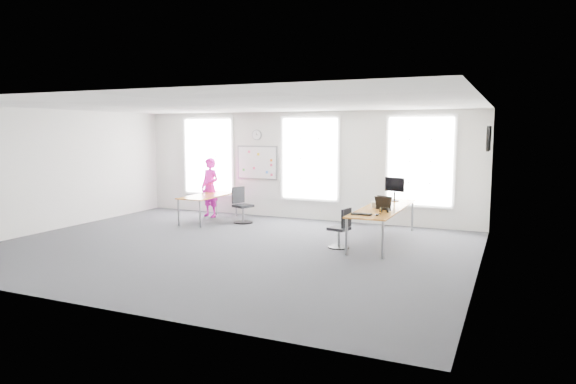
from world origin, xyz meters
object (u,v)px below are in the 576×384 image
at_px(desk_left, 209,197).
at_px(monitor, 395,187).
at_px(person, 210,187).
at_px(chair_left, 242,207).
at_px(chair_right, 341,231).
at_px(desk_right, 383,210).
at_px(headphones, 384,210).
at_px(keyboard, 361,214).

height_order(desk_left, monitor, monitor).
bearing_deg(desk_left, person, 119.37).
xyz_separation_m(chair_left, person, (-1.31, 0.49, 0.43)).
distance_m(chair_left, monitor, 4.12).
height_order(chair_right, chair_left, chair_left).
distance_m(desk_right, monitor, 1.20).
height_order(desk_left, person, person).
relative_size(chair_left, monitor, 1.67).
distance_m(person, monitor, 5.37).
relative_size(desk_left, person, 1.17).
bearing_deg(person, desk_left, -47.17).
relative_size(desk_right, headphones, 16.43).
xyz_separation_m(desk_left, person, (-0.34, 0.61, 0.19)).
xyz_separation_m(chair_right, headphones, (0.84, 0.27, 0.46)).
bearing_deg(person, chair_right, -12.59).
relative_size(desk_left, chair_right, 2.32).
bearing_deg(chair_right, monitor, 174.57).
height_order(keyboard, headphones, headphones).
relative_size(chair_right, keyboard, 2.06).
bearing_deg(keyboard, headphones, 50.74).
distance_m(desk_left, headphones, 5.40).
bearing_deg(headphones, keyboard, -134.61).
bearing_deg(keyboard, chair_left, 149.11).
bearing_deg(chair_left, headphones, -88.00).
xyz_separation_m(chair_right, person, (-4.70, 2.30, 0.47)).
bearing_deg(keyboard, desk_left, 155.17).
height_order(chair_right, monitor, monitor).
height_order(desk_left, keyboard, keyboard).
bearing_deg(desk_right, chair_left, 168.47).
bearing_deg(monitor, chair_left, -158.23).
height_order(desk_right, person, person).
distance_m(chair_left, headphones, 4.53).
distance_m(chair_right, person, 5.26).
relative_size(chair_left, headphones, 4.94).
bearing_deg(desk_left, monitor, 4.80).
distance_m(chair_left, person, 1.46).
distance_m(desk_left, monitor, 5.06).
distance_m(desk_right, headphones, 0.75).
bearing_deg(monitor, keyboard, -76.42).
relative_size(desk_right, keyboard, 7.70).
height_order(chair_left, person, person).
bearing_deg(desk_right, chair_right, -123.79).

